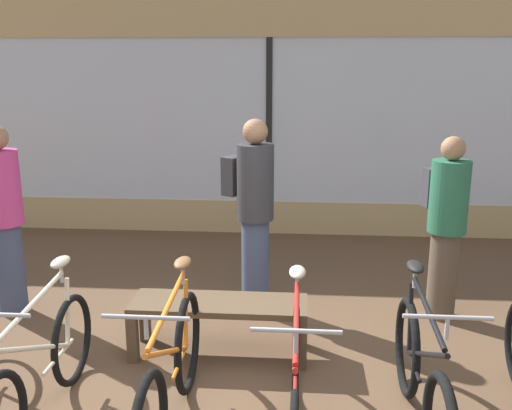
{
  "coord_description": "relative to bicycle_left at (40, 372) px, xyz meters",
  "views": [
    {
      "loc": [
        0.42,
        -3.34,
        2.3
      ],
      "look_at": [
        0.0,
        1.99,
        0.95
      ],
      "focal_mm": 40.0,
      "sensor_mm": 36.0,
      "label": 1
    }
  ],
  "objects": [
    {
      "name": "bicycle_left",
      "position": [
        0.0,
        0.0,
        0.0
      ],
      "size": [
        0.46,
        1.73,
        1.01
      ],
      "color": "black",
      "rests_on": "ground_plane"
    },
    {
      "name": "customer_by_window",
      "position": [
        1.21,
        1.93,
        0.61
      ],
      "size": [
        0.56,
        0.5,
        1.81
      ],
      "color": "#424C6B",
      "rests_on": "ground_plane"
    },
    {
      "name": "bicycle_center_left",
      "position": [
        0.86,
        -0.03,
        0.02
      ],
      "size": [
        0.46,
        1.79,
        1.04
      ],
      "color": "black",
      "rests_on": "ground_plane"
    },
    {
      "name": "customer_mid_floor",
      "position": [
        -1.04,
        1.64,
        0.56
      ],
      "size": [
        0.45,
        0.45,
        1.76
      ],
      "color": "#424C6B",
      "rests_on": "ground_plane"
    },
    {
      "name": "bicycle_center_right",
      "position": [
        1.63,
        -0.05,
        0.0
      ],
      "size": [
        0.46,
        1.72,
        1.01
      ],
      "color": "black",
      "rests_on": "ground_plane"
    },
    {
      "name": "shop_back_wall",
      "position": [
        1.21,
        4.4,
        1.26
      ],
      "size": [
        12.0,
        0.08,
        3.2
      ],
      "color": "tan",
      "rests_on": "ground_plane"
    },
    {
      "name": "bicycle_right",
      "position": [
        2.41,
        0.08,
        0.01
      ],
      "size": [
        0.46,
        1.7,
        1.03
      ],
      "color": "black",
      "rests_on": "ground_plane"
    },
    {
      "name": "customer_near_rack",
      "position": [
        2.95,
        1.87,
        0.53
      ],
      "size": [
        0.41,
        0.53,
        1.68
      ],
      "color": "brown",
      "rests_on": "ground_plane"
    },
    {
      "name": "display_bench",
      "position": [
        1.01,
        1.0,
        -0.0
      ],
      "size": [
        1.4,
        0.44,
        0.45
      ],
      "color": "brown",
      "rests_on": "ground_plane"
    }
  ]
}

